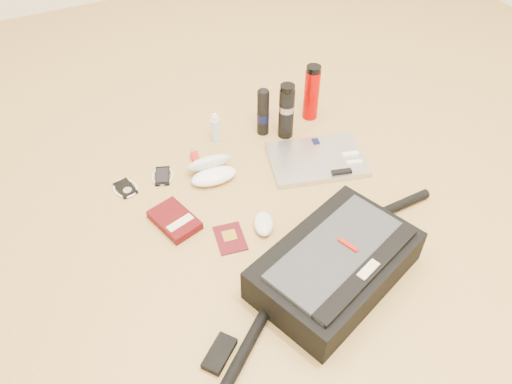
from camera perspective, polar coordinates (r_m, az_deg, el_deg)
ground at (r=1.71m, az=2.82°, el=-3.13°), size 4.00×4.00×0.00m
messenger_bag at (r=1.52m, az=9.03°, el=-8.30°), size 0.97×0.46×0.14m
laptop at (r=1.93m, az=7.00°, el=3.70°), size 0.41×0.34×0.03m
book at (r=1.71m, az=-9.24°, el=-3.16°), size 0.15×0.20×0.03m
passport at (r=1.65m, az=-2.97°, el=-5.27°), size 0.11×0.14×0.01m
mouse at (r=1.67m, az=0.89°, el=-3.63°), size 0.10×0.13×0.04m
sunglasses_case at (r=1.84m, az=-5.13°, el=2.56°), size 0.18×0.15×0.10m
ipod at (r=1.87m, az=-14.71°, el=0.41°), size 0.10×0.10×0.01m
phone at (r=1.89m, az=-10.63°, el=1.82°), size 0.10×0.11×0.01m
inhaler at (r=1.93m, az=-6.98°, el=3.94°), size 0.04×0.10×0.03m
spray_bottle at (r=1.99m, az=-4.63°, el=7.17°), size 0.04×0.04×0.13m
aerosol_can at (r=2.00m, az=0.82°, el=9.16°), size 0.06×0.06×0.21m
thermos_black at (r=1.98m, az=3.49°, el=9.22°), size 0.07×0.07×0.23m
thermos_red at (r=2.10m, az=6.37°, el=11.21°), size 0.07×0.07×0.24m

